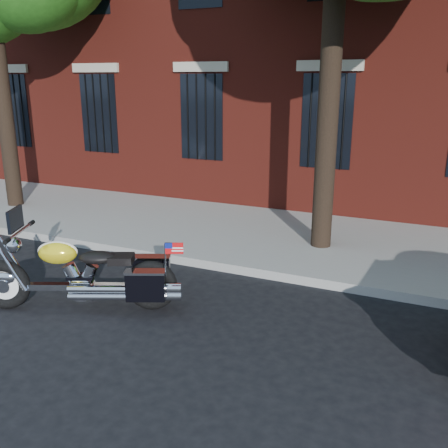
% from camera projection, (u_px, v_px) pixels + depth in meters
% --- Properties ---
extents(ground, '(120.00, 120.00, 0.00)m').
position_uv_depth(ground, '(234.00, 312.00, 6.87)').
color(ground, black).
rests_on(ground, ground).
extents(curb, '(40.00, 0.16, 0.15)m').
position_uv_depth(curb, '(267.00, 273.00, 8.06)').
color(curb, gray).
rests_on(curb, ground).
extents(sidewalk, '(40.00, 3.60, 0.15)m').
position_uv_depth(sidewalk, '(299.00, 240.00, 9.70)').
color(sidewalk, gray).
rests_on(sidewalk, ground).
extents(motorcycle, '(2.79, 1.51, 1.45)m').
position_uv_depth(motorcycle, '(88.00, 277.00, 6.83)').
color(motorcycle, black).
rests_on(motorcycle, ground).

